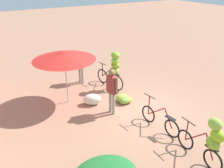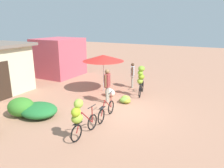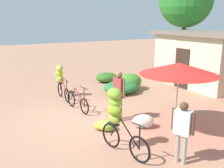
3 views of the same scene
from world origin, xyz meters
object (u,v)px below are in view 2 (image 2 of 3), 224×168
Objects in this scene: shop_pink at (59,57)px; banana_pile_on_ground at (125,100)px; person_vendor at (133,73)px; produce_sack at (110,92)px; person_bystander at (107,82)px; bicycle_leftmost at (79,116)px; bicycle_near_pile at (106,111)px; bicycle_center_loaded at (141,78)px; market_umbrella at (103,58)px.

banana_pile_on_ground is at bearing -113.91° from shop_pink.
banana_pile_on_ground is 0.50× the size of person_vendor.
person_bystander is at bearing -159.14° from produce_sack.
bicycle_leftmost reaches higher than produce_sack.
shop_pink is 4.11× the size of banana_pile_on_ground.
bicycle_center_loaded is (3.39, -0.26, 0.66)m from bicycle_near_pile.
bicycle_leftmost is 0.91× the size of person_bystander.
market_umbrella is at bearing 94.68° from bicycle_center_loaded.
bicycle_near_pile is at bearing -152.46° from person_bystander.
person_bystander is at bearing -119.99° from shop_pink.
bicycle_near_pile is 2.12× the size of banana_pile_on_ground.
person_vendor is 0.90× the size of person_bystander.
banana_pile_on_ground is at bearing 1.64° from bicycle_near_pile.
bicycle_leftmost is 6.61m from person_vendor.
person_vendor reaches higher than produce_sack.
bicycle_center_loaded is at bearing -141.49° from person_vendor.
bicycle_leftmost is at bearing -173.40° from person_vendor.
shop_pink is at bearing 44.56° from bicycle_leftmost.
shop_pink is 7.01m from person_bystander.
bicycle_center_loaded is at bearing -32.43° from person_bystander.
bicycle_center_loaded is 2.19× the size of banana_pile_on_ground.
person_bystander is (-0.93, -0.35, 0.84)m from produce_sack.
bicycle_near_pile is 1.07× the size of person_vendor.
market_umbrella is 2.44m from bicycle_center_loaded.
shop_pink is 1.94× the size of bicycle_near_pile.
bicycle_center_loaded reaches higher than banana_pile_on_ground.
market_umbrella is 1.38× the size of bicycle_center_loaded.
market_umbrella reaches higher than person_vendor.
bicycle_near_pile is at bearing -148.46° from market_umbrella.
shop_pink is at bearing 65.76° from produce_sack.
bicycle_center_loaded is at bearing -2.78° from bicycle_leftmost.
bicycle_leftmost is at bearing -179.03° from banana_pile_on_ground.
bicycle_near_pile is 2.10m from banana_pile_on_ground.
bicycle_near_pile is 0.96× the size of person_bystander.
produce_sack is (0.47, 1.14, 0.07)m from banana_pile_on_ground.
shop_pink reaches higher than bicycle_leftmost.
banana_pile_on_ground is (-3.04, -6.85, -1.24)m from shop_pink.
person_vendor is at bearing -12.13° from produce_sack.
bicycle_center_loaded is 1.59m from banana_pile_on_ground.
bicycle_leftmost is (-5.10, -1.97, -1.11)m from market_umbrella.
shop_pink is 7.60m from banana_pile_on_ground.
bicycle_leftmost reaches higher than bicycle_near_pile.
shop_pink is 8.67m from bicycle_near_pile.
shop_pink reaches higher than bicycle_center_loaded.
bicycle_near_pile is 4.76m from person_vendor.
bicycle_center_loaded reaches higher than bicycle_leftmost.
person_bystander is (-1.76, 1.11, 0.06)m from bicycle_center_loaded.
person_bystander is (-3.50, -6.06, -0.33)m from shop_pink.
shop_pink is at bearing 76.35° from bicycle_center_loaded.
shop_pink is 7.39m from bicycle_center_loaded.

